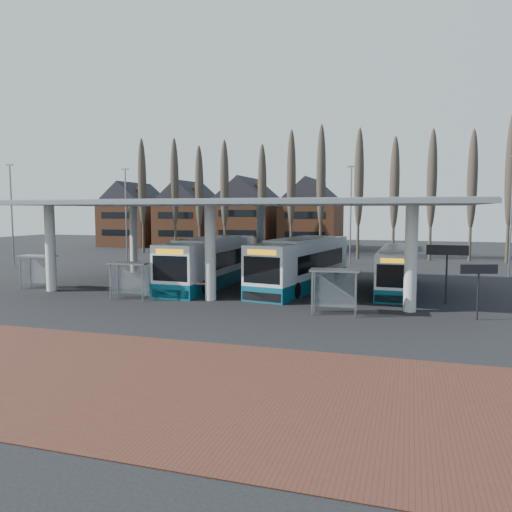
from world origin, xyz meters
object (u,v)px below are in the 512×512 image
(shelter_0, at_px, (39,264))
(shelter_1, at_px, (131,272))
(bus_3, at_px, (398,270))
(shelter_2, at_px, (335,281))
(bus_1, at_px, (211,263))
(bus_2, at_px, (302,264))

(shelter_0, bearing_deg, shelter_1, -13.78)
(bus_3, distance_m, shelter_2, 9.89)
(shelter_1, bearing_deg, bus_3, 22.51)
(bus_1, xyz_separation_m, shelter_1, (-2.66, -6.88, 0.02))
(shelter_1, bearing_deg, shelter_0, 162.65)
(shelter_0, relative_size, shelter_1, 0.99)
(bus_2, height_order, shelter_1, bus_2)
(bus_1, xyz_separation_m, shelter_2, (10.47, -7.73, 0.10))
(bus_3, xyz_separation_m, shelter_0, (-24.89, -6.69, 0.28))
(bus_1, distance_m, shelter_0, 12.40)
(shelter_2, bearing_deg, shelter_0, 169.17)
(shelter_1, relative_size, shelter_2, 0.97)
(shelter_0, xyz_separation_m, shelter_1, (8.68, -1.85, -0.03))
(bus_1, bearing_deg, shelter_0, -155.43)
(shelter_2, bearing_deg, bus_3, 68.04)
(bus_2, distance_m, shelter_0, 19.08)
(bus_1, height_order, bus_2, bus_2)
(bus_1, relative_size, bus_3, 1.16)
(bus_1, distance_m, bus_2, 6.91)
(bus_3, bearing_deg, bus_2, -170.60)
(shelter_0, bearing_deg, bus_3, 13.34)
(shelter_1, bearing_deg, shelter_2, -8.97)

